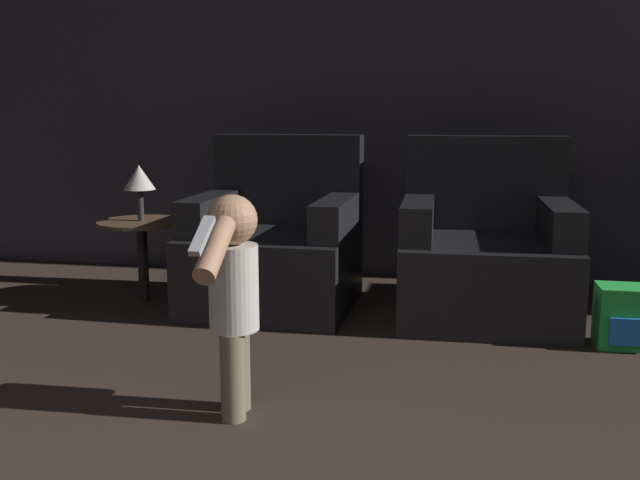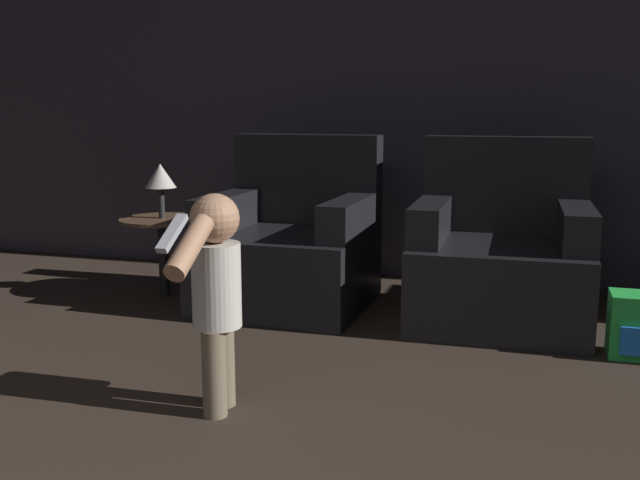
{
  "view_description": "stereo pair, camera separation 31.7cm",
  "coord_description": "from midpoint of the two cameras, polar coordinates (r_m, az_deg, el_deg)",
  "views": [
    {
      "loc": [
        0.68,
        -0.22,
        1.1
      ],
      "look_at": [
        0.1,
        2.85,
        0.53
      ],
      "focal_mm": 40.0,
      "sensor_mm": 36.0,
      "label": 1
    },
    {
      "loc": [
        0.98,
        -0.15,
        1.1
      ],
      "look_at": [
        0.1,
        2.85,
        0.53
      ],
      "focal_mm": 40.0,
      "sensor_mm": 36.0,
      "label": 2
    }
  ],
  "objects": [
    {
      "name": "lamp",
      "position": [
        4.23,
        -16.38,
        4.72
      ],
      "size": [
        0.18,
        0.18,
        0.32
      ],
      "color": "#262626",
      "rests_on": "side_table"
    },
    {
      "name": "toy_backpack",
      "position": [
        3.58,
        20.99,
        -5.8
      ],
      "size": [
        0.27,
        0.22,
        0.29
      ],
      "color": "green",
      "rests_on": "ground_plane"
    },
    {
      "name": "armchair_right",
      "position": [
        3.89,
        10.82,
        -1.3
      ],
      "size": [
        0.89,
        0.89,
        0.96
      ],
      "rotation": [
        0.0,
        0.0,
        0.01
      ],
      "color": "black",
      "rests_on": "ground_plane"
    },
    {
      "name": "person_toddler",
      "position": [
        2.56,
        -10.53,
        -3.83
      ],
      "size": [
        0.18,
        0.56,
        0.81
      ],
      "rotation": [
        0.0,
        0.0,
        1.67
      ],
      "color": "brown",
      "rests_on": "ground_plane"
    },
    {
      "name": "armchair_left",
      "position": [
        4.05,
        -5.81,
        -0.7
      ],
      "size": [
        0.91,
        0.9,
        0.96
      ],
      "rotation": [
        0.0,
        0.0,
        -0.03
      ],
      "color": "black",
      "rests_on": "ground_plane"
    },
    {
      "name": "side_table",
      "position": [
        4.26,
        -16.17,
        0.58
      ],
      "size": [
        0.5,
        0.5,
        0.47
      ],
      "color": "black",
      "rests_on": "ground_plane"
    },
    {
      "name": "wall_back",
      "position": [
        4.76,
        0.56,
        12.81
      ],
      "size": [
        8.4,
        0.05,
        2.6
      ],
      "color": "#3D3842",
      "rests_on": "ground_plane"
    }
  ]
}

